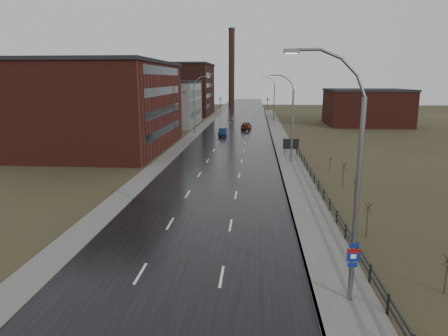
% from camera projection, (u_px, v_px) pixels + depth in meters
% --- Properties ---
extents(ground, '(320.00, 320.00, 0.00)m').
position_uv_depth(ground, '(165.00, 317.00, 18.42)').
color(ground, '#2D2819').
rests_on(ground, ground).
extents(road, '(14.00, 300.00, 0.06)m').
position_uv_depth(road, '(234.00, 136.00, 76.80)').
color(road, black).
rests_on(road, ground).
extents(sidewalk_right, '(3.20, 180.00, 0.18)m').
position_uv_depth(sidewalk_right, '(290.00, 163.00, 51.80)').
color(sidewalk_right, '#595651').
rests_on(sidewalk_right, ground).
extents(curb_right, '(0.16, 180.00, 0.18)m').
position_uv_depth(curb_right, '(278.00, 163.00, 51.92)').
color(curb_right, slate).
rests_on(curb_right, ground).
extents(sidewalk_left, '(2.40, 260.00, 0.12)m').
position_uv_depth(sidewalk_left, '(192.00, 136.00, 77.42)').
color(sidewalk_left, '#595651').
rests_on(sidewalk_left, ground).
extents(warehouse_near, '(22.44, 28.56, 13.50)m').
position_uv_depth(warehouse_near, '(95.00, 105.00, 62.35)').
color(warehouse_near, '#471914').
rests_on(warehouse_near, ground).
extents(warehouse_mid, '(16.32, 20.40, 10.50)m').
position_uv_depth(warehouse_mid, '(163.00, 103.00, 94.55)').
color(warehouse_mid, slate).
rests_on(warehouse_mid, ground).
extents(warehouse_far, '(26.52, 24.48, 15.50)m').
position_uv_depth(warehouse_far, '(169.00, 89.00, 123.58)').
color(warehouse_far, '#331611').
rests_on(warehouse_far, ground).
extents(building_right, '(18.36, 16.32, 8.50)m').
position_uv_depth(building_right, '(366.00, 107.00, 94.96)').
color(building_right, '#471914').
rests_on(building_right, ground).
extents(smokestack, '(2.70, 2.70, 30.70)m').
position_uv_depth(smokestack, '(232.00, 67.00, 161.46)').
color(smokestack, '#331611').
rests_on(smokestack, ground).
extents(streetlight_main, '(3.91, 0.29, 12.11)m').
position_uv_depth(streetlight_main, '(351.00, 183.00, 18.40)').
color(streetlight_main, slate).
rests_on(streetlight_main, ground).
extents(streetlight_right_mid, '(3.36, 0.28, 11.35)m').
position_uv_depth(streetlight_right_mid, '(290.00, 118.00, 51.53)').
color(streetlight_right_mid, slate).
rests_on(streetlight_right_mid, ground).
extents(streetlight_left, '(3.36, 0.28, 11.35)m').
position_uv_depth(streetlight_left, '(196.00, 105.00, 78.07)').
color(streetlight_left, slate).
rests_on(streetlight_left, ground).
extents(streetlight_right_far, '(3.36, 0.28, 11.35)m').
position_uv_depth(streetlight_right_far, '(273.00, 98.00, 104.07)').
color(streetlight_right_far, slate).
rests_on(streetlight_right_far, ground).
extents(guardrail, '(0.10, 53.05, 1.10)m').
position_uv_depth(guardrail, '(325.00, 195.00, 35.29)').
color(guardrail, black).
rests_on(guardrail, ground).
extents(shrub_b, '(0.51, 0.54, 2.14)m').
position_uv_depth(shrub_b, '(446.00, 273.00, 20.23)').
color(shrub_b, '#382D23').
rests_on(shrub_b, ground).
extents(shrub_c, '(0.60, 0.63, 2.52)m').
position_uv_depth(shrub_c, '(367.00, 219.00, 27.52)').
color(shrub_c, '#382D23').
rests_on(shrub_c, ground).
extents(shrub_d, '(0.49, 0.52, 2.06)m').
position_uv_depth(shrub_d, '(355.00, 188.00, 36.38)').
color(shrub_d, '#382D23').
rests_on(shrub_d, ground).
extents(shrub_e, '(0.64, 0.68, 2.72)m').
position_uv_depth(shrub_e, '(343.00, 174.00, 39.87)').
color(shrub_e, '#382D23').
rests_on(shrub_e, ground).
extents(shrub_f, '(0.45, 0.47, 1.86)m').
position_uv_depth(shrub_f, '(330.00, 165.00, 46.58)').
color(shrub_f, '#382D23').
rests_on(shrub_f, ground).
extents(billboard, '(2.24, 0.17, 2.53)m').
position_uv_depth(billboard, '(291.00, 144.00, 56.56)').
color(billboard, black).
rests_on(billboard, ground).
extents(traffic_light_left, '(0.58, 2.73, 5.30)m').
position_uv_depth(traffic_light_left, '(220.00, 98.00, 134.80)').
color(traffic_light_left, black).
rests_on(traffic_light_left, ground).
extents(traffic_light_right, '(0.58, 2.73, 5.30)m').
position_uv_depth(traffic_light_right, '(268.00, 98.00, 133.57)').
color(traffic_light_right, black).
rests_on(traffic_light_right, ground).
extents(car_near, '(1.56, 4.35, 1.43)m').
position_uv_depth(car_near, '(223.00, 132.00, 77.02)').
color(car_near, '#0B1A37').
rests_on(car_near, ground).
extents(car_far, '(2.45, 4.98, 1.63)m').
position_uv_depth(car_far, '(246.00, 126.00, 87.30)').
color(car_far, '#56200E').
rests_on(car_far, ground).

